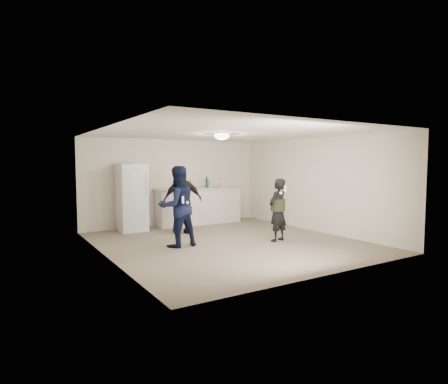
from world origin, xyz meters
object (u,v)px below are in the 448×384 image
counter (199,207)px  shaker (192,185)px  woman (278,210)px  spectator (183,201)px  fridge (132,198)px  man (177,206)px

counter → shaker: 0.70m
woman → spectator: (-1.48, 2.00, 0.13)m
counter → spectator: bearing=-133.2°
fridge → shaker: 1.84m
counter → woman: 3.20m
fridge → spectator: fridge is taller
shaker → counter: bearing=8.2°
fridge → shaker: (1.82, 0.03, 0.28)m
woman → spectator: bearing=-69.1°
shaker → woman: (0.65, -3.13, -0.44)m
fridge → woman: 3.96m
shaker → spectator: bearing=-126.4°
spectator → man: bearing=72.0°
shaker → spectator: spectator is taller
woman → shaker: bearing=-93.9°
woman → counter: bearing=-98.6°
fridge → man: (0.24, -2.39, -0.02)m
woman → spectator: spectator is taller
woman → man: bearing=-33.3°
fridge → spectator: 1.47m
shaker → man: bearing=-123.1°
fridge → man: bearing=-84.2°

